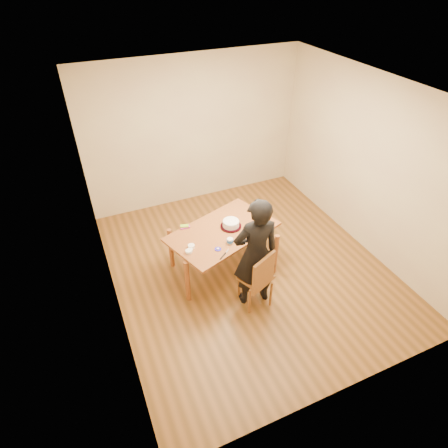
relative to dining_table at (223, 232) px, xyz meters
name	(u,v)px	position (x,y,z in m)	size (l,w,h in m)	color
room_shell	(240,182)	(0.38, 0.23, 0.62)	(4.00, 4.50, 2.70)	brown
dining_table	(223,232)	(0.00, 0.00, 0.00)	(1.54, 0.91, 0.04)	brown
dining_chair	(256,277)	(0.15, -0.78, -0.28)	(0.38, 0.38, 0.04)	brown
cake_plate	(231,226)	(0.14, 0.03, 0.03)	(0.30, 0.30, 0.02)	#AD0B34
cake	(231,223)	(0.14, 0.03, 0.08)	(0.24, 0.24, 0.08)	white
frosting_dome	(231,221)	(0.14, 0.03, 0.13)	(0.24, 0.24, 0.03)	white
frosting_tub	(230,241)	(-0.02, -0.30, 0.06)	(0.08, 0.08, 0.07)	white
frosting_lid	(218,249)	(-0.22, -0.36, 0.02)	(0.09, 0.09, 0.01)	#271CB6
frosting_dollop	(218,248)	(-0.22, -0.36, 0.04)	(0.04, 0.04, 0.02)	white
ramekin_green	(190,250)	(-0.58, -0.24, 0.04)	(0.07, 0.07, 0.04)	white
ramekin_yellow	(191,246)	(-0.54, -0.18, 0.04)	(0.09, 0.09, 0.04)	white
ramekin_multi	(189,252)	(-0.61, -0.26, 0.04)	(0.09, 0.09, 0.04)	white
candy_box_pink	(185,227)	(-0.48, 0.28, 0.03)	(0.14, 0.07, 0.02)	#C32E83
candy_box_green	(184,226)	(-0.48, 0.28, 0.05)	(0.12, 0.06, 0.02)	green
spatula	(223,256)	(-0.21, -0.51, 0.02)	(0.16, 0.01, 0.01)	black
person	(256,254)	(0.15, -0.73, 0.11)	(0.61, 0.40, 1.68)	black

